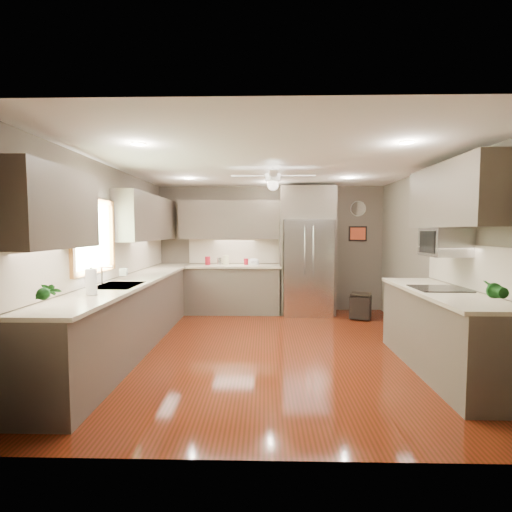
{
  "coord_description": "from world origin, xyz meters",
  "views": [
    {
      "loc": [
        -0.11,
        -5.0,
        1.62
      ],
      "look_at": [
        -0.25,
        0.6,
        1.23
      ],
      "focal_mm": 26.0,
      "sensor_mm": 36.0,
      "label": 1
    }
  ],
  "objects_px": {
    "canister_d": "(246,262)",
    "soap_bottle": "(124,272)",
    "canister_a": "(208,261)",
    "stool": "(361,306)",
    "potted_plant_right": "(494,290)",
    "canister_c": "(226,260)",
    "refrigerator": "(307,253)",
    "paper_towel": "(91,282)",
    "potted_plant_left": "(44,292)",
    "bowl": "(254,264)",
    "canister_b": "(220,261)",
    "microwave": "(445,242)"
  },
  "relations": [
    {
      "from": "canister_d",
      "to": "soap_bottle",
      "type": "distance_m",
      "value": 2.7
    },
    {
      "from": "canister_a",
      "to": "canister_d",
      "type": "relative_size",
      "value": 1.32
    },
    {
      "from": "soap_bottle",
      "to": "stool",
      "type": "bearing_deg",
      "value": 24.48
    },
    {
      "from": "potted_plant_right",
      "to": "canister_c",
      "type": "bearing_deg",
      "value": 124.87
    },
    {
      "from": "canister_d",
      "to": "refrigerator",
      "type": "xyz_separation_m",
      "value": [
        1.18,
        -0.08,
        0.19
      ]
    },
    {
      "from": "canister_a",
      "to": "paper_towel",
      "type": "distance_m",
      "value": 3.49
    },
    {
      "from": "soap_bottle",
      "to": "canister_a",
      "type": "bearing_deg",
      "value": 69.42
    },
    {
      "from": "canister_c",
      "to": "refrigerator",
      "type": "height_order",
      "value": "refrigerator"
    },
    {
      "from": "potted_plant_left",
      "to": "stool",
      "type": "relative_size",
      "value": 0.71
    },
    {
      "from": "bowl",
      "to": "paper_towel",
      "type": "distance_m",
      "value": 3.73
    },
    {
      "from": "canister_b",
      "to": "soap_bottle",
      "type": "bearing_deg",
      "value": -115.69
    },
    {
      "from": "refrigerator",
      "to": "microwave",
      "type": "bearing_deg",
      "value": -63.91
    },
    {
      "from": "refrigerator",
      "to": "canister_a",
      "type": "bearing_deg",
      "value": 178.17
    },
    {
      "from": "stool",
      "to": "canister_a",
      "type": "bearing_deg",
      "value": 170.04
    },
    {
      "from": "soap_bottle",
      "to": "potted_plant_right",
      "type": "height_order",
      "value": "potted_plant_right"
    },
    {
      "from": "soap_bottle",
      "to": "paper_towel",
      "type": "xyz_separation_m",
      "value": [
        0.13,
        -1.24,
        0.03
      ]
    },
    {
      "from": "soap_bottle",
      "to": "stool",
      "type": "height_order",
      "value": "soap_bottle"
    },
    {
      "from": "refrigerator",
      "to": "stool",
      "type": "distance_m",
      "value": 1.4
    },
    {
      "from": "bowl",
      "to": "stool",
      "type": "height_order",
      "value": "bowl"
    },
    {
      "from": "canister_b",
      "to": "bowl",
      "type": "height_order",
      "value": "canister_b"
    },
    {
      "from": "paper_towel",
      "to": "refrigerator",
      "type": "bearing_deg",
      "value": 51.95
    },
    {
      "from": "refrigerator",
      "to": "stool",
      "type": "relative_size",
      "value": 5.3
    },
    {
      "from": "canister_d",
      "to": "bowl",
      "type": "distance_m",
      "value": 0.17
    },
    {
      "from": "stool",
      "to": "paper_towel",
      "type": "bearing_deg",
      "value": -140.71
    },
    {
      "from": "soap_bottle",
      "to": "stool",
      "type": "relative_size",
      "value": 0.46
    },
    {
      "from": "canister_a",
      "to": "microwave",
      "type": "relative_size",
      "value": 0.31
    },
    {
      "from": "canister_c",
      "to": "soap_bottle",
      "type": "height_order",
      "value": "soap_bottle"
    },
    {
      "from": "canister_c",
      "to": "microwave",
      "type": "xyz_separation_m",
      "value": [
        2.9,
        -2.8,
        0.45
      ]
    },
    {
      "from": "potted_plant_left",
      "to": "microwave",
      "type": "xyz_separation_m",
      "value": [
        3.98,
        1.43,
        0.38
      ]
    },
    {
      "from": "potted_plant_right",
      "to": "stool",
      "type": "bearing_deg",
      "value": 94.32
    },
    {
      "from": "refrigerator",
      "to": "paper_towel",
      "type": "height_order",
      "value": "refrigerator"
    },
    {
      "from": "potted_plant_right",
      "to": "stool",
      "type": "distance_m",
      "value": 3.57
    },
    {
      "from": "microwave",
      "to": "soap_bottle",
      "type": "bearing_deg",
      "value": 171.82
    },
    {
      "from": "paper_towel",
      "to": "bowl",
      "type": "bearing_deg",
      "value": 64.59
    },
    {
      "from": "canister_c",
      "to": "refrigerator",
      "type": "relative_size",
      "value": 0.08
    },
    {
      "from": "paper_towel",
      "to": "canister_b",
      "type": "bearing_deg",
      "value": 74.85
    },
    {
      "from": "canister_b",
      "to": "canister_d",
      "type": "distance_m",
      "value": 0.52
    },
    {
      "from": "canister_d",
      "to": "bowl",
      "type": "relative_size",
      "value": 0.61
    },
    {
      "from": "canister_c",
      "to": "potted_plant_left",
      "type": "relative_size",
      "value": 0.59
    },
    {
      "from": "bowl",
      "to": "paper_towel",
      "type": "bearing_deg",
      "value": -115.41
    },
    {
      "from": "canister_c",
      "to": "bowl",
      "type": "distance_m",
      "value": 0.56
    },
    {
      "from": "canister_c",
      "to": "stool",
      "type": "xyz_separation_m",
      "value": [
        2.51,
        -0.53,
        -0.79
      ]
    },
    {
      "from": "canister_c",
      "to": "potted_plant_right",
      "type": "bearing_deg",
      "value": -55.13
    },
    {
      "from": "canister_a",
      "to": "potted_plant_left",
      "type": "bearing_deg",
      "value": -99.72
    },
    {
      "from": "canister_a",
      "to": "refrigerator",
      "type": "distance_m",
      "value": 1.94
    },
    {
      "from": "canister_b",
      "to": "canister_d",
      "type": "height_order",
      "value": "canister_b"
    },
    {
      "from": "canister_d",
      "to": "paper_towel",
      "type": "relative_size",
      "value": 0.44
    },
    {
      "from": "bowl",
      "to": "potted_plant_right",
      "type": "bearing_deg",
      "value": -60.32
    },
    {
      "from": "canister_a",
      "to": "canister_d",
      "type": "xyz_separation_m",
      "value": [
        0.75,
        0.02,
        -0.02
      ]
    },
    {
      "from": "refrigerator",
      "to": "canister_c",
      "type": "bearing_deg",
      "value": 176.81
    }
  ]
}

